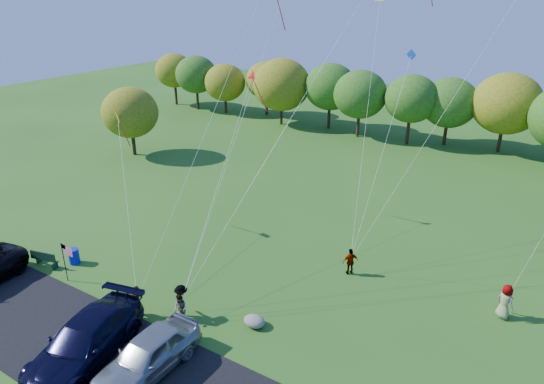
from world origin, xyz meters
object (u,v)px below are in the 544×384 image
Objects in this scene: minivan_navy at (85,341)px; flyer_a at (138,301)px; minivan_silver at (148,355)px; flyer_d at (351,262)px; park_bench at (44,258)px; flyer_e at (505,302)px; flyer_b at (180,309)px; trash_barrel at (74,256)px; flyer_c at (182,301)px.

flyer_a is (-0.41, 3.61, -0.16)m from minivan_navy.
flyer_d is at bearing 70.49° from minivan_silver.
flyer_d reaches higher than park_bench.
flyer_a is 19.08m from flyer_e.
flyer_a is at bearing 142.27° from minivan_silver.
flyer_d is (5.57, 8.82, 0.05)m from flyer_b.
minivan_navy is 9.82m from park_bench.
flyer_d reaches higher than trash_barrel.
minivan_navy is 20.87m from flyer_e.
flyer_c is 1.91× the size of trash_barrel.
flyer_e is at bearing 50.72° from flyer_b.
minivan_navy is 4.75m from flyer_b.
minivan_silver is at bearing 148.17° from flyer_c.
flyer_e reaches higher than flyer_d.
flyer_d is 0.87× the size of flyer_e.
flyer_c is 1.03× the size of park_bench.
flyer_a is at bearing 67.13° from flyer_c.
park_bench reaches higher than trash_barrel.
minivan_silver is 13.03m from flyer_d.
minivan_silver is 11.59m from trash_barrel.
flyer_b is 0.46m from flyer_c.
flyer_e is 26.59m from park_bench.
minivan_navy is at bearing -37.54° from park_bench.
flyer_d reaches higher than flyer_b.
minivan_navy is 3.98× the size of flyer_d.
flyer_d is at bearing 27.84° from trash_barrel.
minivan_navy is 3.57× the size of flyer_c.
trash_barrel is at bearing 145.52° from flyer_a.
flyer_a is at bearing 83.80° from minivan_navy.
minivan_navy is 3.44× the size of flyer_e.
minivan_silver reaches higher than flyer_d.
flyer_e is (16.29, 9.95, 0.10)m from flyer_a.
flyer_d is at bearing 75.28° from flyer_b.
flyer_e reaches higher than flyer_c.
flyer_d is at bearing 35.21° from flyer_e.
park_bench is at bearing 53.84° from flyer_e.
trash_barrel is at bearing 34.77° from flyer_c.
minivan_silver is at bearing -59.82° from flyer_a.
minivan_navy is 6.81× the size of trash_barrel.
trash_barrel is at bearing 158.31° from minivan_silver.
flyer_a is 1.03× the size of flyer_d.
minivan_navy is 15.14m from flyer_d.
minivan_silver reaches higher than trash_barrel.
minivan_navy is 1.24× the size of minivan_silver.
minivan_navy reaches higher than flyer_a.
park_bench is (-10.56, -0.72, -0.39)m from flyer_c.
flyer_b reaches higher than trash_barrel.
flyer_e is (14.26, 8.80, 0.03)m from flyer_c.
flyer_d is at bearing 47.99° from minivan_navy.
minivan_silver reaches higher than flyer_b.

